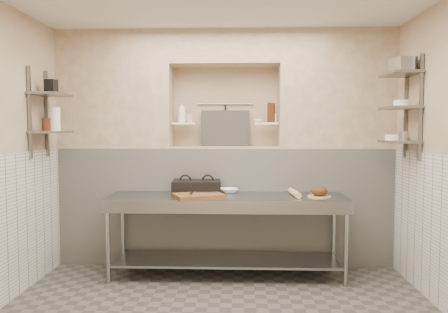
{
  "coord_description": "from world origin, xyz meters",
  "views": [
    {
      "loc": [
        0.18,
        -3.56,
        1.62
      ],
      "look_at": [
        0.02,
        0.9,
        1.35
      ],
      "focal_mm": 35.0,
      "sensor_mm": 36.0,
      "label": 1
    }
  ],
  "objects_px": {
    "cutting_board": "(199,196)",
    "bottle_soap": "(182,112)",
    "bread_loaf": "(319,191)",
    "bowl_alcove": "(259,121)",
    "rolling_pin": "(294,193)",
    "mixing_bowl": "(229,191)",
    "prep_table": "(227,219)",
    "jug_left": "(54,119)",
    "panini_press": "(197,187)"
  },
  "relations": [
    {
      "from": "cutting_board",
      "to": "bottle_soap",
      "type": "xyz_separation_m",
      "value": [
        -0.27,
        0.73,
        0.92
      ]
    },
    {
      "from": "bread_loaf",
      "to": "bowl_alcove",
      "type": "relative_size",
      "value": 1.38
    },
    {
      "from": "rolling_pin",
      "to": "bowl_alcove",
      "type": "height_order",
      "value": "bowl_alcove"
    },
    {
      "from": "bowl_alcove",
      "to": "mixing_bowl",
      "type": "bearing_deg",
      "value": -138.73
    },
    {
      "from": "prep_table",
      "to": "mixing_bowl",
      "type": "xyz_separation_m",
      "value": [
        0.02,
        0.23,
        0.28
      ]
    },
    {
      "from": "bowl_alcove",
      "to": "jug_left",
      "type": "relative_size",
      "value": 0.5
    },
    {
      "from": "cutting_board",
      "to": "jug_left",
      "type": "bearing_deg",
      "value": 176.21
    },
    {
      "from": "rolling_pin",
      "to": "bread_loaf",
      "type": "bearing_deg",
      "value": -18.02
    },
    {
      "from": "prep_table",
      "to": "panini_press",
      "type": "bearing_deg",
      "value": 152.36
    },
    {
      "from": "prep_table",
      "to": "bowl_alcove",
      "type": "height_order",
      "value": "bowl_alcove"
    },
    {
      "from": "jug_left",
      "to": "cutting_board",
      "type": "bearing_deg",
      "value": -3.79
    },
    {
      "from": "prep_table",
      "to": "jug_left",
      "type": "bearing_deg",
      "value": -178.24
    },
    {
      "from": "bread_loaf",
      "to": "cutting_board",
      "type": "bearing_deg",
      "value": -175.47
    },
    {
      "from": "jug_left",
      "to": "bread_loaf",
      "type": "bearing_deg",
      "value": -0.05
    },
    {
      "from": "mixing_bowl",
      "to": "jug_left",
      "type": "height_order",
      "value": "jug_left"
    },
    {
      "from": "mixing_bowl",
      "to": "bread_loaf",
      "type": "height_order",
      "value": "bread_loaf"
    },
    {
      "from": "cutting_board",
      "to": "bottle_soap",
      "type": "height_order",
      "value": "bottle_soap"
    },
    {
      "from": "rolling_pin",
      "to": "bottle_soap",
      "type": "bearing_deg",
      "value": 157.43
    },
    {
      "from": "cutting_board",
      "to": "rolling_pin",
      "type": "xyz_separation_m",
      "value": [
        1.04,
        0.19,
        0.01
      ]
    },
    {
      "from": "prep_table",
      "to": "jug_left",
      "type": "distance_m",
      "value": 2.18
    },
    {
      "from": "panini_press",
      "to": "cutting_board",
      "type": "distance_m",
      "value": 0.35
    },
    {
      "from": "rolling_pin",
      "to": "jug_left",
      "type": "height_order",
      "value": "jug_left"
    },
    {
      "from": "panini_press",
      "to": "bottle_soap",
      "type": "relative_size",
      "value": 2.23
    },
    {
      "from": "panini_press",
      "to": "bread_loaf",
      "type": "relative_size",
      "value": 3.19
    },
    {
      "from": "panini_press",
      "to": "mixing_bowl",
      "type": "xyz_separation_m",
      "value": [
        0.37,
        0.04,
        -0.05
      ]
    },
    {
      "from": "rolling_pin",
      "to": "jug_left",
      "type": "relative_size",
      "value": 1.67
    },
    {
      "from": "bottle_soap",
      "to": "bowl_alcove",
      "type": "xyz_separation_m",
      "value": [
        0.93,
        -0.03,
        -0.11
      ]
    },
    {
      "from": "prep_table",
      "to": "bowl_alcove",
      "type": "xyz_separation_m",
      "value": [
        0.37,
        0.53,
        1.09
      ]
    },
    {
      "from": "bowl_alcove",
      "to": "jug_left",
      "type": "height_order",
      "value": "jug_left"
    },
    {
      "from": "panini_press",
      "to": "bread_loaf",
      "type": "bearing_deg",
      "value": -13.68
    },
    {
      "from": "bowl_alcove",
      "to": "prep_table",
      "type": "bearing_deg",
      "value": -124.62
    },
    {
      "from": "mixing_bowl",
      "to": "cutting_board",
      "type": "bearing_deg",
      "value": -128.81
    },
    {
      "from": "prep_table",
      "to": "bread_loaf",
      "type": "distance_m",
      "value": 1.05
    },
    {
      "from": "jug_left",
      "to": "bottle_soap",
      "type": "bearing_deg",
      "value": 25.43
    },
    {
      "from": "mixing_bowl",
      "to": "bottle_soap",
      "type": "relative_size",
      "value": 0.85
    },
    {
      "from": "prep_table",
      "to": "cutting_board",
      "type": "height_order",
      "value": "cutting_board"
    },
    {
      "from": "prep_table",
      "to": "bottle_soap",
      "type": "height_order",
      "value": "bottle_soap"
    },
    {
      "from": "bowl_alcove",
      "to": "bottle_soap",
      "type": "bearing_deg",
      "value": 178.04
    },
    {
      "from": "rolling_pin",
      "to": "bread_loaf",
      "type": "relative_size",
      "value": 2.41
    },
    {
      "from": "panini_press",
      "to": "bottle_soap",
      "type": "height_order",
      "value": "bottle_soap"
    },
    {
      "from": "panini_press",
      "to": "prep_table",
      "type": "bearing_deg",
      "value": -31.09
    },
    {
      "from": "panini_press",
      "to": "bottle_soap",
      "type": "bearing_deg",
      "value": 115.94
    },
    {
      "from": "panini_press",
      "to": "cutting_board",
      "type": "xyz_separation_m",
      "value": [
        0.05,
        -0.35,
        -0.05
      ]
    },
    {
      "from": "cutting_board",
      "to": "bowl_alcove",
      "type": "height_order",
      "value": "bowl_alcove"
    },
    {
      "from": "jug_left",
      "to": "rolling_pin",
      "type": "bearing_deg",
      "value": 1.76
    },
    {
      "from": "prep_table",
      "to": "cutting_board",
      "type": "bearing_deg",
      "value": -151.12
    },
    {
      "from": "bowl_alcove",
      "to": "jug_left",
      "type": "distance_m",
      "value": 2.32
    },
    {
      "from": "panini_press",
      "to": "rolling_pin",
      "type": "bearing_deg",
      "value": -11.79
    },
    {
      "from": "panini_press",
      "to": "cutting_board",
      "type": "relative_size",
      "value": 1.13
    },
    {
      "from": "prep_table",
      "to": "bowl_alcove",
      "type": "relative_size",
      "value": 20.26
    }
  ]
}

